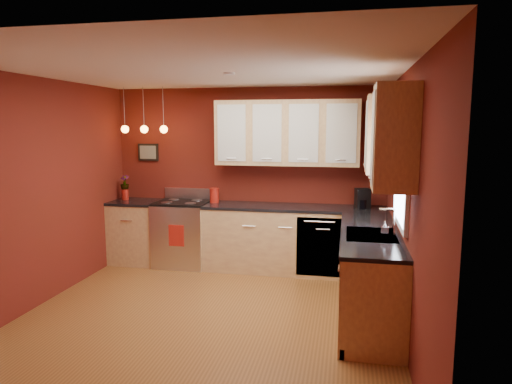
% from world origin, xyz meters
% --- Properties ---
extents(floor, '(4.20, 4.20, 0.00)m').
position_xyz_m(floor, '(0.00, 0.00, 0.00)').
color(floor, '#93592A').
rests_on(floor, ground).
extents(ceiling, '(4.00, 4.20, 0.02)m').
position_xyz_m(ceiling, '(0.00, 0.00, 2.60)').
color(ceiling, silver).
rests_on(ceiling, wall_back).
extents(wall_back, '(4.00, 0.02, 2.60)m').
position_xyz_m(wall_back, '(0.00, 2.10, 1.30)').
color(wall_back, maroon).
rests_on(wall_back, floor).
extents(wall_front, '(4.00, 0.02, 2.60)m').
position_xyz_m(wall_front, '(0.00, -2.10, 1.30)').
color(wall_front, maroon).
rests_on(wall_front, floor).
extents(wall_left, '(0.02, 4.20, 2.60)m').
position_xyz_m(wall_left, '(-2.00, 0.00, 1.30)').
color(wall_left, maroon).
rests_on(wall_left, floor).
extents(wall_right, '(0.02, 4.20, 2.60)m').
position_xyz_m(wall_right, '(2.00, 0.00, 1.30)').
color(wall_right, maroon).
rests_on(wall_right, floor).
extents(base_cabinets_back_left, '(0.70, 0.60, 0.90)m').
position_xyz_m(base_cabinets_back_left, '(-1.65, 1.80, 0.45)').
color(base_cabinets_back_left, '#E4BD7A').
rests_on(base_cabinets_back_left, floor).
extents(base_cabinets_back_right, '(2.54, 0.60, 0.90)m').
position_xyz_m(base_cabinets_back_right, '(0.73, 1.80, 0.45)').
color(base_cabinets_back_right, '#E4BD7A').
rests_on(base_cabinets_back_right, floor).
extents(base_cabinets_right, '(0.60, 2.10, 0.90)m').
position_xyz_m(base_cabinets_right, '(1.70, 0.45, 0.45)').
color(base_cabinets_right, '#E4BD7A').
rests_on(base_cabinets_right, floor).
extents(counter_back_left, '(0.70, 0.62, 0.04)m').
position_xyz_m(counter_back_left, '(-1.65, 1.80, 0.92)').
color(counter_back_left, black).
rests_on(counter_back_left, base_cabinets_back_left).
extents(counter_back_right, '(2.54, 0.62, 0.04)m').
position_xyz_m(counter_back_right, '(0.73, 1.80, 0.92)').
color(counter_back_right, black).
rests_on(counter_back_right, base_cabinets_back_right).
extents(counter_right, '(0.62, 2.10, 0.04)m').
position_xyz_m(counter_right, '(1.70, 0.45, 0.92)').
color(counter_right, black).
rests_on(counter_right, base_cabinets_right).
extents(gas_range, '(0.76, 0.64, 1.11)m').
position_xyz_m(gas_range, '(-0.92, 1.80, 0.48)').
color(gas_range, silver).
rests_on(gas_range, floor).
extents(dishwasher_front, '(0.60, 0.02, 0.80)m').
position_xyz_m(dishwasher_front, '(1.10, 1.51, 0.45)').
color(dishwasher_front, silver).
rests_on(dishwasher_front, base_cabinets_back_right).
extents(sink, '(0.50, 0.70, 0.33)m').
position_xyz_m(sink, '(1.70, 0.30, 0.92)').
color(sink, '#929398').
rests_on(sink, counter_right).
extents(window, '(0.06, 1.02, 1.22)m').
position_xyz_m(window, '(1.97, 0.30, 1.69)').
color(window, white).
rests_on(window, wall_right).
extents(upper_cabinets_back, '(2.00, 0.35, 0.90)m').
position_xyz_m(upper_cabinets_back, '(0.60, 1.93, 1.95)').
color(upper_cabinets_back, '#E4BD7A').
rests_on(upper_cabinets_back, wall_back).
extents(upper_cabinets_right, '(0.35, 1.95, 0.90)m').
position_xyz_m(upper_cabinets_right, '(1.82, 0.32, 1.95)').
color(upper_cabinets_right, '#E4BD7A').
rests_on(upper_cabinets_right, wall_right).
extents(wall_picture, '(0.32, 0.03, 0.26)m').
position_xyz_m(wall_picture, '(-1.55, 2.08, 1.65)').
color(wall_picture, black).
rests_on(wall_picture, wall_back).
extents(pendant_lights, '(0.71, 0.11, 0.66)m').
position_xyz_m(pendant_lights, '(-1.45, 1.75, 2.01)').
color(pendant_lights, '#929398').
rests_on(pendant_lights, ceiling).
extents(red_canister, '(0.14, 0.14, 0.21)m').
position_xyz_m(red_canister, '(-0.45, 1.88, 1.05)').
color(red_canister, '#AD1C12').
rests_on(red_canister, counter_back_right).
extents(red_vase, '(0.10, 0.10, 0.16)m').
position_xyz_m(red_vase, '(-1.85, 1.86, 1.02)').
color(red_vase, '#AD1C12').
rests_on(red_vase, counter_back_left).
extents(flowers, '(0.14, 0.14, 0.23)m').
position_xyz_m(flowers, '(-1.85, 1.86, 1.20)').
color(flowers, '#AD1C12').
rests_on(flowers, red_vase).
extents(coffee_maker, '(0.22, 0.22, 0.27)m').
position_xyz_m(coffee_maker, '(1.66, 1.82, 1.07)').
color(coffee_maker, black).
rests_on(coffee_maker, counter_back_right).
extents(soap_pump, '(0.08, 0.08, 0.16)m').
position_xyz_m(soap_pump, '(1.83, 0.20, 1.02)').
color(soap_pump, white).
rests_on(soap_pump, counter_right).
extents(dish_towel, '(0.22, 0.02, 0.30)m').
position_xyz_m(dish_towel, '(-0.89, 1.47, 0.52)').
color(dish_towel, '#AD1C12').
rests_on(dish_towel, gas_range).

